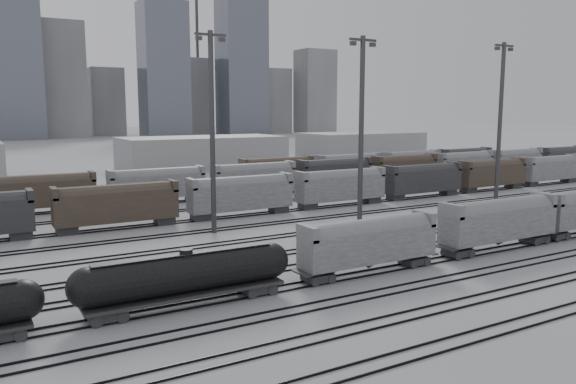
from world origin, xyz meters
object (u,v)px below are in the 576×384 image
tank_car_b (187,275)px  hopper_car_a (369,241)px  hopper_car_b (499,219)px  light_mast_c (361,131)px

tank_car_b → hopper_car_a: size_ratio=1.25×
hopper_car_b → light_mast_c: (-8.07, 13.53, 8.94)m
hopper_car_b → light_mast_c: size_ratio=0.65×
hopper_car_a → hopper_car_b: bearing=0.0°
hopper_car_b → light_mast_c: bearing=120.8°
tank_car_b → hopper_car_b: 34.57m
hopper_car_a → light_mast_c: (9.21, 13.53, 9.21)m
hopper_car_a → light_mast_c: bearing=55.7°
hopper_car_b → hopper_car_a: bearing=180.0°
hopper_car_a → hopper_car_b: 17.29m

